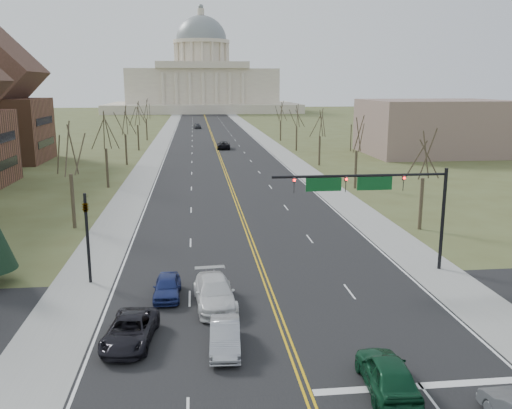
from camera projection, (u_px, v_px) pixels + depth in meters
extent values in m
plane|color=#4A4D26|center=(303.00, 381.00, 23.80)|extent=(600.00, 600.00, 0.00)
cube|color=black|center=(213.00, 139.00, 130.51)|extent=(20.00, 380.00, 0.01)
cube|color=black|center=(281.00, 323.00, 29.62)|extent=(120.00, 14.00, 0.01)
cube|color=gray|center=(163.00, 139.00, 129.18)|extent=(4.00, 380.00, 0.03)
cube|color=gray|center=(262.00, 138.00, 131.83)|extent=(4.00, 380.00, 0.03)
cube|color=gold|center=(213.00, 139.00, 130.50)|extent=(0.42, 380.00, 0.01)
cube|color=silver|center=(172.00, 139.00, 129.42)|extent=(0.15, 380.00, 0.01)
cube|color=silver|center=(253.00, 138.00, 131.58)|extent=(0.15, 380.00, 0.01)
cube|color=silver|center=(421.00, 386.00, 23.38)|extent=(9.50, 0.50, 0.01)
cube|color=beige|center=(203.00, 107.00, 265.89)|extent=(90.00, 60.00, 4.00)
cube|color=beige|center=(202.00, 86.00, 263.72)|extent=(70.00, 40.00, 16.00)
cube|color=beige|center=(203.00, 65.00, 241.78)|extent=(42.00, 3.00, 3.00)
cylinder|color=beige|center=(202.00, 57.00, 260.69)|extent=(24.00, 24.00, 12.00)
cylinder|color=beige|center=(201.00, 42.00, 259.22)|extent=(27.00, 27.00, 1.60)
ellipsoid|color=gray|center=(201.00, 40.00, 259.05)|extent=(24.00, 24.00, 22.80)
cylinder|color=beige|center=(201.00, 12.00, 256.26)|extent=(3.20, 3.20, 3.00)
sphere|color=gray|center=(201.00, 7.00, 255.76)|extent=(2.40, 2.40, 2.40)
cylinder|color=black|center=(443.00, 220.00, 37.49)|extent=(0.24, 0.24, 7.20)
cylinder|color=black|center=(360.00, 176.00, 36.14)|extent=(12.00, 0.18, 0.18)
imported|color=black|center=(403.00, 183.00, 36.59)|extent=(0.35, 0.40, 1.10)
sphere|color=#FF0C0C|center=(404.00, 178.00, 36.37)|extent=(0.18, 0.18, 0.18)
imported|color=black|center=(346.00, 184.00, 36.15)|extent=(0.35, 0.40, 1.10)
sphere|color=#FF0C0C|center=(346.00, 179.00, 35.93)|extent=(0.18, 0.18, 0.18)
imported|color=black|center=(294.00, 185.00, 35.76)|extent=(0.35, 0.40, 1.10)
sphere|color=#FF0C0C|center=(295.00, 180.00, 35.54)|extent=(0.18, 0.18, 0.18)
cube|color=#0C4C1E|center=(375.00, 183.00, 36.37)|extent=(2.40, 0.12, 0.90)
cube|color=#0C4C1E|center=(324.00, 184.00, 35.98)|extent=(2.40, 0.12, 0.90)
cylinder|color=black|center=(88.00, 239.00, 34.98)|extent=(0.20, 0.20, 6.00)
imported|color=black|center=(85.00, 206.00, 34.50)|extent=(0.32, 0.36, 0.99)
cylinder|color=#32291D|center=(421.00, 204.00, 48.28)|extent=(0.32, 0.32, 4.68)
cylinder|color=#32291D|center=(73.00, 201.00, 48.72)|extent=(0.32, 0.32, 4.95)
cylinder|color=#32291D|center=(356.00, 170.00, 67.69)|extent=(0.32, 0.32, 4.68)
cylinder|color=#32291D|center=(107.00, 168.00, 68.12)|extent=(0.32, 0.32, 4.95)
cylinder|color=#32291D|center=(319.00, 151.00, 87.09)|extent=(0.32, 0.32, 4.68)
cylinder|color=#32291D|center=(126.00, 150.00, 87.52)|extent=(0.32, 0.32, 4.95)
cylinder|color=#32291D|center=(296.00, 139.00, 106.49)|extent=(0.32, 0.32, 4.68)
cylinder|color=#32291D|center=(138.00, 138.00, 106.92)|extent=(0.32, 0.32, 4.95)
cylinder|color=#32291D|center=(281.00, 130.00, 125.89)|extent=(0.32, 0.32, 4.68)
cylinder|color=#32291D|center=(147.00, 130.00, 126.32)|extent=(0.32, 0.32, 4.95)
cube|color=black|center=(5.00, 165.00, 68.55)|extent=(0.10, 9.80, 1.20)
cube|color=black|center=(2.00, 138.00, 67.83)|extent=(0.10, 9.80, 1.20)
cube|color=black|center=(46.00, 143.00, 91.66)|extent=(0.10, 9.80, 1.20)
cube|color=black|center=(44.00, 121.00, 90.86)|extent=(0.10, 9.80, 1.20)
cube|color=#7F655A|center=(434.00, 127.00, 100.85)|extent=(25.00, 20.00, 10.00)
imported|color=#0D3C23|center=(387.00, 373.00, 22.86)|extent=(2.18, 4.85, 1.62)
imported|color=#97999F|center=(225.00, 336.00, 26.47)|extent=(1.66, 4.23, 1.37)
imported|color=black|center=(130.00, 330.00, 27.12)|extent=(2.82, 5.14, 1.37)
imported|color=silver|center=(215.00, 293.00, 31.75)|extent=(2.64, 5.66, 1.60)
imported|color=navy|center=(167.00, 287.00, 33.04)|extent=(1.66, 3.98, 1.35)
imported|color=black|center=(224.00, 145.00, 109.78)|extent=(2.85, 5.70, 1.55)
imported|color=#48494F|center=(197.00, 126.00, 160.60)|extent=(2.46, 4.97, 1.63)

